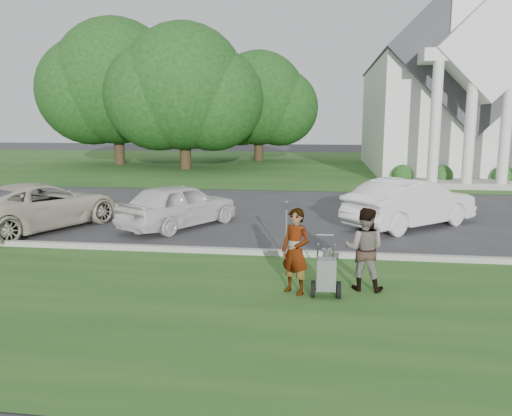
% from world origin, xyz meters
% --- Properties ---
extents(ground, '(120.00, 120.00, 0.00)m').
position_xyz_m(ground, '(0.00, 0.00, 0.00)').
color(ground, '#333335').
rests_on(ground, ground).
extents(grass_strip, '(80.00, 7.00, 0.01)m').
position_xyz_m(grass_strip, '(0.00, -3.00, 0.01)').
color(grass_strip, '#22521C').
rests_on(grass_strip, ground).
extents(church_lawn, '(80.00, 30.00, 0.01)m').
position_xyz_m(church_lawn, '(0.00, 27.00, 0.01)').
color(church_lawn, '#22521C').
rests_on(church_lawn, ground).
extents(curb, '(80.00, 0.18, 0.15)m').
position_xyz_m(curb, '(0.00, 0.55, 0.07)').
color(curb, '#9E9E93').
rests_on(curb, ground).
extents(church, '(9.19, 19.00, 24.10)m').
position_xyz_m(church, '(9.00, 23.11, 5.94)').
color(church, white).
rests_on(church, ground).
extents(tree_left, '(10.63, 8.40, 9.71)m').
position_xyz_m(tree_left, '(-8.01, 21.99, 5.11)').
color(tree_left, '#332316').
rests_on(tree_left, ground).
extents(tree_far, '(11.64, 9.20, 10.73)m').
position_xyz_m(tree_far, '(-14.01, 24.99, 5.69)').
color(tree_far, '#332316').
rests_on(tree_far, ground).
extents(tree_back, '(9.61, 7.60, 8.89)m').
position_xyz_m(tree_back, '(-4.01, 29.99, 4.73)').
color(tree_back, '#332316').
rests_on(tree_back, ground).
extents(striping_cart, '(0.56, 1.09, 1.01)m').
position_xyz_m(striping_cart, '(1.48, -2.23, 0.43)').
color(striping_cart, black).
rests_on(striping_cart, ground).
extents(person_left, '(0.71, 0.65, 1.64)m').
position_xyz_m(person_left, '(0.90, -2.09, 0.82)').
color(person_left, '#999999').
rests_on(person_left, ground).
extents(person_right, '(0.88, 0.74, 1.61)m').
position_xyz_m(person_right, '(2.20, -1.69, 0.81)').
color(person_right, '#999999').
rests_on(person_right, ground).
extents(parking_meter_near, '(0.10, 0.09, 1.39)m').
position_xyz_m(parking_meter_near, '(0.54, 0.33, 0.88)').
color(parking_meter_near, gray).
rests_on(parking_meter_near, ground).
extents(car_a, '(4.14, 5.61, 1.42)m').
position_xyz_m(car_a, '(-7.16, 2.71, 0.71)').
color(car_a, beige).
rests_on(car_a, ground).
extents(car_b, '(3.44, 4.35, 1.39)m').
position_xyz_m(car_b, '(-3.01, 3.51, 0.69)').
color(car_b, silver).
rests_on(car_b, ground).
extents(car_d, '(4.47, 4.21, 1.50)m').
position_xyz_m(car_d, '(4.08, 4.52, 0.75)').
color(car_d, silver).
rests_on(car_d, ground).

